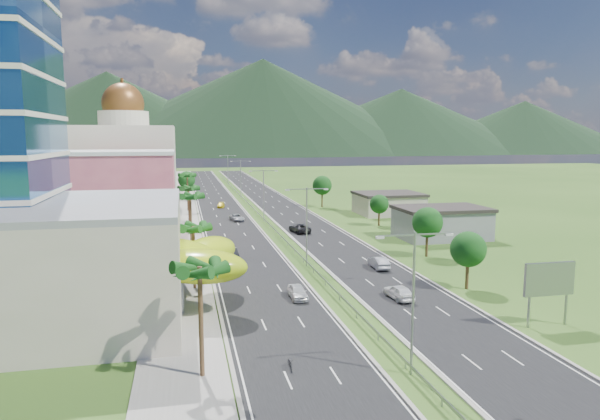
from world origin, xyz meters
TOP-DOWN VIEW (x-y plane):
  - ground at (0.00, 0.00)m, footprint 500.00×500.00m
  - road_left at (-7.50, 90.00)m, footprint 11.00×260.00m
  - road_right at (7.50, 90.00)m, footprint 11.00×260.00m
  - sidewalk_left at (-17.00, 90.00)m, footprint 7.00×260.00m
  - median_guardrail at (0.00, 71.99)m, footprint 0.10×216.06m
  - streetlight_median_a at (0.00, -25.00)m, footprint 6.04×0.25m
  - streetlight_median_b at (0.00, 10.00)m, footprint 6.04×0.25m
  - streetlight_median_c at (0.00, 50.00)m, footprint 6.04×0.25m
  - streetlight_median_d at (0.00, 95.00)m, footprint 6.04×0.25m
  - streetlight_median_e at (0.00, 140.00)m, footprint 6.04×0.25m
  - mall_podium at (-32.00, -6.00)m, footprint 30.00×24.00m
  - lime_canopy at (-20.00, -4.00)m, footprint 18.00×15.00m
  - pink_shophouse at (-28.00, 32.00)m, footprint 20.00×15.00m
  - domed_building at (-28.00, 55.00)m, footprint 20.00×20.00m
  - midrise_grey at (-27.00, 80.00)m, footprint 16.00×15.00m
  - midrise_beige at (-27.00, 102.00)m, footprint 16.00×15.00m
  - midrise_white at (-27.00, 125.00)m, footprint 16.00×15.00m
  - billboard at (17.00, -18.00)m, footprint 5.20×0.35m
  - shed_near at (28.00, 25.00)m, footprint 15.00×10.00m
  - shed_far at (30.00, 55.00)m, footprint 14.00×12.00m
  - palm_tree_a at (-15.50, -22.00)m, footprint 3.60×3.60m
  - palm_tree_b at (-15.50, 2.00)m, footprint 3.60×3.60m
  - palm_tree_c at (-15.50, 22.00)m, footprint 3.60×3.60m
  - palm_tree_d at (-15.50, 45.00)m, footprint 3.60×3.60m
  - palm_tree_e at (-15.50, 70.00)m, footprint 3.60×3.60m
  - leafy_tree_lfar at (-15.50, 95.00)m, footprint 4.90×4.90m
  - leafy_tree_ra at (16.00, -5.00)m, footprint 4.20×4.20m
  - leafy_tree_rb at (19.00, 12.00)m, footprint 4.55×4.55m
  - leafy_tree_rc at (22.00, 40.00)m, footprint 3.85×3.85m
  - leafy_tree_rd at (18.00, 70.00)m, footprint 4.90×4.90m
  - mountain_ridge at (60.00, 450.00)m, footprint 860.00×140.00m
  - car_white_near_left at (-4.41, -4.51)m, footprint 1.79×4.42m
  - car_dark_left at (-9.72, 17.14)m, footprint 1.84×4.44m
  - car_silver_mid_left at (-5.52, 52.11)m, footprint 3.15×5.37m
  - car_yellow_far_left at (-7.29, 74.43)m, footprint 2.32×4.42m
  - car_white_near_right at (6.52, -7.10)m, footprint 2.36×4.90m
  - car_silver_right at (9.30, 6.52)m, footprint 1.82×4.95m
  - car_dark_far_right at (4.62, 35.70)m, footprint 3.56×6.21m
  - motorcycle at (-8.78, -22.12)m, footprint 0.63×1.80m

SIDE VIEW (x-z plane):
  - ground at x=0.00m, z-range 0.00..0.00m
  - mountain_ridge at x=60.00m, z-range -45.00..45.00m
  - road_left at x=-7.50m, z-range 0.00..0.04m
  - road_right at x=7.50m, z-range 0.00..0.04m
  - sidewalk_left at x=-17.00m, z-range 0.00..0.12m
  - motorcycle at x=-8.78m, z-range 0.04..1.18m
  - median_guardrail at x=0.00m, z-range 0.24..1.00m
  - car_yellow_far_left at x=-7.29m, z-range 0.04..1.26m
  - car_silver_mid_left at x=-5.52m, z-range 0.04..1.44m
  - car_dark_left at x=-9.72m, z-range 0.04..1.47m
  - car_white_near_left at x=-4.41m, z-range 0.04..1.55m
  - car_white_near_right at x=6.52m, z-range 0.04..1.65m
  - car_silver_right at x=9.30m, z-range 0.04..1.66m
  - car_dark_far_right at x=4.62m, z-range 0.04..1.67m
  - shed_far at x=30.00m, z-range 0.00..4.40m
  - shed_near at x=28.00m, z-range 0.00..5.00m
  - leafy_tree_rc at x=22.00m, z-range 1.21..7.54m
  - billboard at x=17.00m, z-range 1.32..7.52m
  - leafy_tree_ra at x=16.00m, z-range 1.33..8.23m
  - lime_canopy at x=-20.00m, z-range 1.29..8.69m
  - leafy_tree_rb at x=19.00m, z-range 1.44..8.92m
  - mall_podium at x=-32.00m, z-range 0.00..11.00m
  - leafy_tree_lfar at x=-15.50m, z-range 1.55..9.60m
  - leafy_tree_rd at x=18.00m, z-range 1.55..9.60m
  - midrise_beige at x=-27.00m, z-range 0.00..13.00m
  - streetlight_median_a at x=0.00m, z-range 1.25..12.25m
  - streetlight_median_b at x=0.00m, z-range 1.25..12.25m
  - streetlight_median_c at x=0.00m, z-range 1.25..12.25m
  - streetlight_median_d at x=0.00m, z-range 1.25..12.25m
  - streetlight_median_e at x=0.00m, z-range 1.25..12.25m
  - palm_tree_b at x=-15.50m, z-range 3.01..11.11m
  - pink_shophouse at x=-28.00m, z-range 0.00..15.00m
  - palm_tree_d at x=-15.50m, z-range 3.24..11.84m
  - midrise_grey at x=-27.00m, z-range 0.00..16.00m
  - palm_tree_a at x=-15.50m, z-range 3.47..12.57m
  - palm_tree_e at x=-15.50m, z-range 3.61..13.01m
  - palm_tree_c at x=-15.50m, z-range 3.70..13.30m
  - midrise_white at x=-27.00m, z-range 0.00..18.00m
  - domed_building at x=-28.00m, z-range -3.00..25.70m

